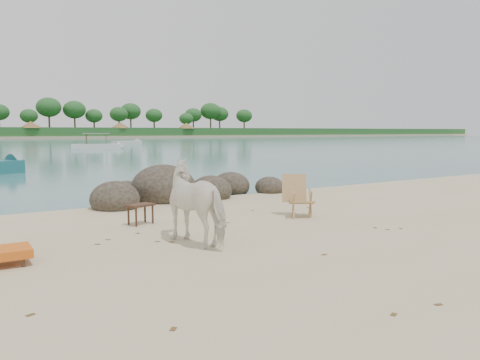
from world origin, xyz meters
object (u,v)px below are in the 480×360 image
at_px(boulders, 177,191).
at_px(side_table, 141,216).
at_px(cow, 200,203).
at_px(deck_chair, 302,197).

xyz_separation_m(boulders, side_table, (-2.37, -3.19, -0.04)).
bearing_deg(cow, deck_chair, -174.82).
bearing_deg(deck_chair, cow, -128.97).
height_order(boulders, cow, cow).
height_order(cow, side_table, cow).
xyz_separation_m(boulders, deck_chair, (1.22, -4.38, 0.24)).
xyz_separation_m(cow, deck_chair, (3.25, 0.97, -0.25)).
xyz_separation_m(cow, side_table, (-0.33, 2.16, -0.53)).
bearing_deg(cow, boulders, -122.23).
bearing_deg(side_table, boulders, 36.27).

